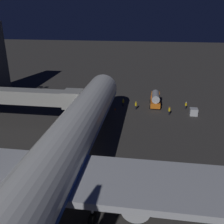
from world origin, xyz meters
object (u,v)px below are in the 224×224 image
object	(u,v)px
fuel_tanker	(155,99)
ground_crew_walking_aft	(169,111)
baggage_container_near_belt	(194,112)
traffic_cone_nose_starboard	(95,108)
ground_crew_near_nose_gear	(136,105)
ground_crew_by_tug	(186,105)
jet_bridge	(33,97)
airliner_at_gate	(53,167)
ground_crew_under_port_wing	(123,102)
traffic_cone_nose_port	(115,109)

from	to	relation	value
fuel_tanker	ground_crew_walking_aft	size ratio (longest dim) A/B	3.29
baggage_container_near_belt	traffic_cone_nose_starboard	distance (m)	20.74
fuel_tanker	ground_crew_near_nose_gear	world-z (taller)	fuel_tanker
ground_crew_by_tug	traffic_cone_nose_starboard	size ratio (longest dim) A/B	3.06
jet_bridge	fuel_tanker	size ratio (longest dim) A/B	3.65
fuel_tanker	traffic_cone_nose_starboard	distance (m)	13.69
ground_crew_by_tug	ground_crew_near_nose_gear	bearing A→B (deg)	9.27
airliner_at_gate	ground_crew_walking_aft	size ratio (longest dim) A/B	34.78
baggage_container_near_belt	traffic_cone_nose_starboard	xyz separation A→B (m)	(20.73, -0.55, -0.46)
baggage_container_near_belt	ground_crew_under_port_wing	size ratio (longest dim) A/B	0.87
airliner_at_gate	ground_crew_under_port_wing	distance (m)	33.39
jet_bridge	traffic_cone_nose_starboard	xyz separation A→B (m)	(-9.42, -9.61, -5.13)
ground_crew_near_nose_gear	ground_crew_under_port_wing	distance (m)	3.39
fuel_tanker	ground_crew_by_tug	xyz separation A→B (m)	(-6.58, 1.35, -0.72)
baggage_container_near_belt	airliner_at_gate	bearing A→B (deg)	58.03
airliner_at_gate	traffic_cone_nose_starboard	world-z (taller)	airliner_at_gate
ground_crew_walking_aft	ground_crew_by_tug	bearing A→B (deg)	-133.58
jet_bridge	ground_crew_by_tug	distance (m)	31.83
ground_crew_under_port_wing	traffic_cone_nose_starboard	world-z (taller)	ground_crew_under_port_wing
ground_crew_near_nose_gear	traffic_cone_nose_starboard	distance (m)	8.88
ground_crew_walking_aft	jet_bridge	bearing A→B (deg)	18.41
fuel_tanker	ground_crew_near_nose_gear	distance (m)	5.26
ground_crew_walking_aft	baggage_container_near_belt	bearing A→B (deg)	-172.23
ground_crew_by_tug	traffic_cone_nose_port	world-z (taller)	ground_crew_by_tug
ground_crew_by_tug	traffic_cone_nose_port	distance (m)	15.43
jet_bridge	traffic_cone_nose_starboard	bearing A→B (deg)	-134.43
ground_crew_walking_aft	ground_crew_near_nose_gear	bearing A→B (deg)	-17.55
ground_crew_under_port_wing	ground_crew_walking_aft	xyz separation A→B (m)	(-9.94, 3.90, 0.02)
baggage_container_near_belt	ground_crew_walking_aft	xyz separation A→B (m)	(4.93, 0.67, 0.26)
baggage_container_near_belt	ground_crew_near_nose_gear	world-z (taller)	ground_crew_near_nose_gear
ground_crew_near_nose_gear	ground_crew_walking_aft	distance (m)	7.34
ground_crew_by_tug	traffic_cone_nose_starboard	xyz separation A→B (m)	(19.57, 2.75, -0.65)
ground_crew_walking_aft	traffic_cone_nose_starboard	bearing A→B (deg)	-4.42
airliner_at_gate	baggage_container_near_belt	xyz separation A→B (m)	(-18.53, -29.68, -4.57)
airliner_at_gate	jet_bridge	bearing A→B (deg)	-60.59
ground_crew_under_port_wing	baggage_container_near_belt	bearing A→B (deg)	167.77
airliner_at_gate	ground_crew_by_tug	size ratio (longest dim) A/B	37.08
airliner_at_gate	baggage_container_near_belt	size ratio (longest dim) A/B	40.46
ground_crew_under_port_wing	jet_bridge	bearing A→B (deg)	38.81
ground_crew_under_port_wing	ground_crew_near_nose_gear	bearing A→B (deg)	150.20
ground_crew_near_nose_gear	ground_crew_walking_aft	xyz separation A→B (m)	(-7.00, 2.21, -0.02)
ground_crew_walking_aft	traffic_cone_nose_starboard	world-z (taller)	ground_crew_walking_aft
ground_crew_walking_aft	traffic_cone_nose_starboard	xyz separation A→B (m)	(15.79, -1.22, -0.71)
jet_bridge	ground_crew_near_nose_gear	bearing A→B (deg)	-149.80
jet_bridge	traffic_cone_nose_port	bearing A→B (deg)	-145.18
fuel_tanker	ground_crew_by_tug	distance (m)	6.76
airliner_at_gate	traffic_cone_nose_port	distance (m)	30.72
fuel_tanker	traffic_cone_nose_port	world-z (taller)	fuel_tanker
airliner_at_gate	jet_bridge	world-z (taller)	airliner_at_gate
airliner_at_gate	ground_crew_walking_aft	distance (m)	32.32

